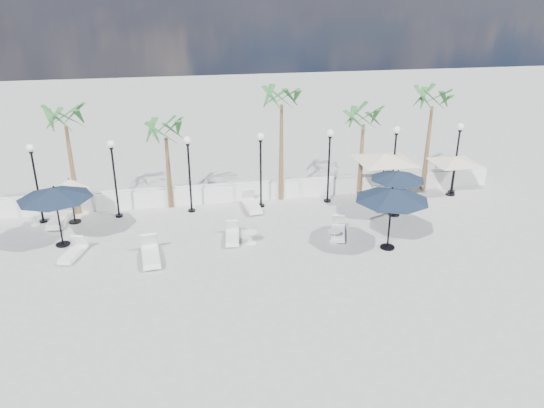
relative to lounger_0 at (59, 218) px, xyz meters
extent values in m
plane|color=gray|center=(9.69, -6.22, -0.27)|extent=(100.00, 100.00, 0.00)
cube|color=white|center=(9.69, 1.28, 0.18)|extent=(26.00, 0.30, 0.90)
cube|color=white|center=(9.69, 1.28, 0.70)|extent=(26.00, 0.12, 0.08)
cylinder|color=black|center=(-0.81, 0.28, -0.22)|extent=(0.36, 0.36, 0.10)
cylinder|color=black|center=(-0.81, 0.28, 1.48)|extent=(0.10, 0.10, 3.50)
cylinder|color=black|center=(-0.81, 0.28, 3.18)|extent=(0.18, 0.18, 0.10)
sphere|color=white|center=(-0.81, 0.28, 3.39)|extent=(0.36, 0.36, 0.36)
cylinder|color=black|center=(2.69, 0.28, -0.22)|extent=(0.36, 0.36, 0.10)
cylinder|color=black|center=(2.69, 0.28, 1.48)|extent=(0.10, 0.10, 3.50)
cylinder|color=black|center=(2.69, 0.28, 3.18)|extent=(0.18, 0.18, 0.10)
sphere|color=white|center=(2.69, 0.28, 3.39)|extent=(0.36, 0.36, 0.36)
cylinder|color=black|center=(6.19, 0.28, -0.22)|extent=(0.36, 0.36, 0.10)
cylinder|color=black|center=(6.19, 0.28, 1.48)|extent=(0.10, 0.10, 3.50)
cylinder|color=black|center=(6.19, 0.28, 3.18)|extent=(0.18, 0.18, 0.10)
sphere|color=white|center=(6.19, 0.28, 3.39)|extent=(0.36, 0.36, 0.36)
cylinder|color=black|center=(9.69, 0.28, -0.22)|extent=(0.36, 0.36, 0.10)
cylinder|color=black|center=(9.69, 0.28, 1.48)|extent=(0.10, 0.10, 3.50)
cylinder|color=black|center=(9.69, 0.28, 3.18)|extent=(0.18, 0.18, 0.10)
sphere|color=white|center=(9.69, 0.28, 3.39)|extent=(0.36, 0.36, 0.36)
cylinder|color=black|center=(13.19, 0.28, -0.22)|extent=(0.36, 0.36, 0.10)
cylinder|color=black|center=(13.19, 0.28, 1.48)|extent=(0.10, 0.10, 3.50)
cylinder|color=black|center=(13.19, 0.28, 3.18)|extent=(0.18, 0.18, 0.10)
sphere|color=white|center=(13.19, 0.28, 3.39)|extent=(0.36, 0.36, 0.36)
cylinder|color=black|center=(16.69, 0.28, -0.22)|extent=(0.36, 0.36, 0.10)
cylinder|color=black|center=(16.69, 0.28, 1.48)|extent=(0.10, 0.10, 3.50)
cylinder|color=black|center=(16.69, 0.28, 3.18)|extent=(0.18, 0.18, 0.10)
sphere|color=white|center=(16.69, 0.28, 3.39)|extent=(0.36, 0.36, 0.36)
cylinder|color=black|center=(20.19, 0.28, -0.22)|extent=(0.36, 0.36, 0.10)
cylinder|color=black|center=(20.19, 0.28, 1.48)|extent=(0.10, 0.10, 3.50)
cylinder|color=black|center=(20.19, 0.28, 3.18)|extent=(0.18, 0.18, 0.10)
sphere|color=white|center=(20.19, 0.28, 3.39)|extent=(0.36, 0.36, 0.36)
cone|color=brown|center=(0.69, 1.08, 1.93)|extent=(0.28, 0.28, 4.40)
cone|color=brown|center=(5.19, 1.08, 1.53)|extent=(0.28, 0.28, 3.60)
cone|color=brown|center=(10.89, 1.08, 2.23)|extent=(0.28, 0.28, 5.00)
cone|color=brown|center=(15.19, 1.08, 1.63)|extent=(0.28, 0.28, 3.80)
cone|color=brown|center=(18.89, 1.08, 2.03)|extent=(0.28, 0.28, 4.60)
cube|color=silver|center=(0.00, -0.02, -0.10)|extent=(0.92, 2.17, 0.11)
cube|color=silver|center=(-0.03, -0.31, 0.03)|extent=(0.81, 1.49, 0.11)
cube|color=silver|center=(0.09, 0.83, 0.32)|extent=(0.71, 0.57, 0.66)
cube|color=silver|center=(1.16, -3.71, -0.13)|extent=(1.06, 1.81, 0.09)
cube|color=silver|center=(1.09, -3.93, -0.03)|extent=(0.86, 1.27, 0.09)
cube|color=silver|center=(1.37, -3.04, 0.21)|extent=(0.64, 0.55, 0.54)
cube|color=silver|center=(4.32, -4.56, -0.10)|extent=(0.86, 2.12, 0.11)
cube|color=silver|center=(4.34, -4.84, 0.02)|extent=(0.76, 1.45, 0.11)
cube|color=silver|center=(4.25, -3.72, 0.31)|extent=(0.69, 0.54, 0.65)
cube|color=silver|center=(7.80, -3.35, -0.13)|extent=(0.78, 1.78, 0.09)
cube|color=silver|center=(7.77, -3.58, -0.03)|extent=(0.68, 1.22, 0.09)
cube|color=silver|center=(7.88, -2.65, 0.21)|extent=(0.59, 0.47, 0.54)
cube|color=silver|center=(9.17, -0.02, -0.11)|extent=(0.85, 2.04, 0.11)
cube|color=silver|center=(9.20, -0.29, 0.01)|extent=(0.74, 1.40, 0.11)
cube|color=silver|center=(9.10, 0.78, 0.29)|extent=(0.66, 0.53, 0.62)
cube|color=silver|center=(15.71, -0.84, -0.10)|extent=(1.22, 2.19, 0.11)
cube|color=silver|center=(15.64, -1.12, 0.02)|extent=(1.00, 1.53, 0.11)
cube|color=silver|center=(15.93, -0.03, 0.31)|extent=(0.76, 0.65, 0.65)
cube|color=silver|center=(12.52, -3.76, -0.13)|extent=(1.12, 1.90, 0.10)
cube|color=silver|center=(12.45, -4.00, -0.02)|extent=(0.91, 1.33, 0.10)
cube|color=silver|center=(12.75, -3.07, 0.24)|extent=(0.67, 0.58, 0.56)
cylinder|color=silver|center=(-1.08, -0.02, -0.26)|extent=(0.41, 0.41, 0.03)
cylinder|color=silver|center=(-1.08, -0.02, -0.02)|extent=(0.06, 0.06, 0.50)
cylinder|color=silver|center=(-1.08, -0.02, 0.23)|extent=(0.54, 0.54, 0.03)
cylinder|color=silver|center=(8.57, -3.79, -0.26)|extent=(0.43, 0.43, 0.03)
cylinder|color=silver|center=(8.57, -3.79, -0.01)|extent=(0.07, 0.07, 0.52)
cylinder|color=silver|center=(8.57, -3.79, 0.26)|extent=(0.56, 0.56, 0.03)
cylinder|color=silver|center=(12.18, -4.32, -0.26)|extent=(0.43, 0.43, 0.03)
cylinder|color=silver|center=(12.18, -4.32, -0.01)|extent=(0.07, 0.07, 0.52)
cylinder|color=silver|center=(12.18, -4.32, 0.26)|extent=(0.56, 0.56, 0.03)
cylinder|color=black|center=(0.53, -2.43, -0.24)|extent=(0.60, 0.60, 0.06)
cylinder|color=black|center=(0.53, -2.43, 1.04)|extent=(0.07, 0.07, 2.62)
cone|color=black|center=(0.53, -2.43, 2.16)|extent=(3.10, 3.10, 0.48)
sphere|color=black|center=(0.53, -2.43, 2.42)|extent=(0.09, 0.09, 0.09)
cylinder|color=black|center=(15.92, -2.04, -0.24)|extent=(0.52, 0.52, 0.06)
cylinder|color=black|center=(15.92, -2.04, 0.85)|extent=(0.07, 0.07, 2.24)
cone|color=black|center=(15.92, -2.04, 1.80)|extent=(2.62, 2.62, 0.42)
sphere|color=black|center=(15.92, -2.04, 2.04)|extent=(0.07, 0.07, 0.07)
cylinder|color=black|center=(14.25, -5.29, -0.24)|extent=(0.62, 0.62, 0.07)
cylinder|color=black|center=(14.25, -5.29, 1.06)|extent=(0.08, 0.08, 2.67)
cone|color=black|center=(14.25, -5.29, 2.20)|extent=(3.12, 3.12, 0.50)
sphere|color=black|center=(14.25, -5.29, 2.48)|extent=(0.09, 0.09, 0.09)
cylinder|color=black|center=(16.04, -0.02, -0.24)|extent=(0.57, 0.57, 0.07)
cylinder|color=black|center=(16.04, -0.02, 0.98)|extent=(0.08, 0.08, 2.51)
pyramid|color=beige|center=(16.04, -0.02, 2.26)|extent=(5.55, 5.55, 0.38)
cylinder|color=black|center=(19.96, -0.02, -0.24)|extent=(0.49, 0.49, 0.06)
cylinder|color=black|center=(19.96, -0.02, 0.79)|extent=(0.07, 0.07, 2.12)
pyramid|color=beige|center=(19.96, -0.02, 1.87)|extent=(4.61, 4.61, 0.33)
cylinder|color=black|center=(0.68, -0.02, -0.24)|extent=(0.56, 0.56, 0.06)
cylinder|color=black|center=(0.68, -0.02, 0.78)|extent=(0.07, 0.07, 2.11)
cone|color=beige|center=(0.68, -0.02, 1.66)|extent=(1.81, 1.81, 0.45)
sphere|color=black|center=(0.68, -0.02, 1.91)|extent=(0.08, 0.08, 0.08)
camera|label=1|loc=(5.64, -24.30, 10.12)|focal=35.00mm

